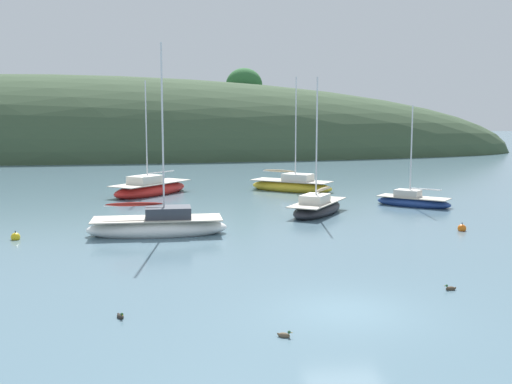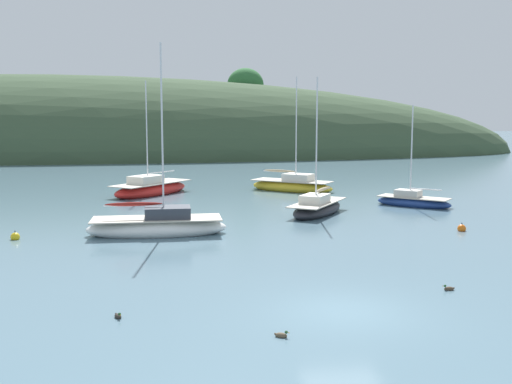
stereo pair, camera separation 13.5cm
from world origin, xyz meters
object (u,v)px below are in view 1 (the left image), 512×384
sailboat_blue_center (158,226)px  sailboat_teal_outer (292,186)px  duck_lone_right (284,335)px  sailboat_navy_dinghy (413,201)px  sailboat_cream_ketch (317,208)px  mooring_buoy_outer (462,228)px  duck_trailing (120,316)px  sailboat_grey_yawl (150,189)px  duck_lead (450,288)px  mooring_buoy_channel (16,237)px

sailboat_blue_center → sailboat_teal_outer: sailboat_blue_center is taller
duck_lone_right → sailboat_navy_dinghy: bearing=60.0°
sailboat_cream_ketch → sailboat_teal_outer: bearing=86.3°
mooring_buoy_outer → duck_trailing: 20.26m
sailboat_grey_yawl → sailboat_cream_ketch: 14.95m
duck_trailing → sailboat_teal_outer: bearing=69.2°
duck_lone_right → duck_lead: 7.47m
sailboat_cream_ketch → duck_lead: size_ratio=19.96×
sailboat_teal_outer → duck_lone_right: size_ratio=22.71×
sailboat_navy_dinghy → mooring_buoy_outer: sailboat_navy_dinghy is taller
duck_lone_right → sailboat_teal_outer: bearing=78.2°
sailboat_grey_yawl → duck_trailing: sailboat_grey_yawl is taller
duck_trailing → duck_lone_right: same height
duck_lead → sailboat_blue_center: bearing=131.8°
sailboat_teal_outer → mooring_buoy_channel: 24.09m
mooring_buoy_channel → sailboat_grey_yawl: bearing=69.7°
sailboat_grey_yawl → duck_trailing: 28.71m
sailboat_cream_ketch → duck_trailing: size_ratio=20.63×
sailboat_navy_dinghy → duck_lead: sailboat_navy_dinghy is taller
sailboat_teal_outer → sailboat_grey_yawl: (-11.13, -0.70, 0.02)m
sailboat_cream_ketch → duck_lone_right: size_ratio=20.87×
sailboat_grey_yawl → duck_lone_right: sailboat_grey_yawl is taller
sailboat_cream_ketch → mooring_buoy_outer: bearing=-46.0°
sailboat_grey_yawl → mooring_buoy_channel: sailboat_grey_yawl is taller
mooring_buoy_channel → duck_trailing: 13.82m
sailboat_grey_yawl → sailboat_navy_dinghy: sailboat_grey_yawl is taller
duck_trailing → mooring_buoy_channel: bearing=115.5°
sailboat_navy_dinghy → duck_lone_right: 25.99m
sailboat_cream_ketch → duck_lead: 16.60m
sailboat_teal_outer → duck_lead: 28.03m
mooring_buoy_channel → sailboat_blue_center: bearing=2.4°
sailboat_cream_ketch → duck_lone_right: sailboat_cream_ketch is taller
mooring_buoy_channel → duck_lead: mooring_buoy_channel is taller
duck_lead → sailboat_grey_yawl: bearing=112.0°
mooring_buoy_channel → mooring_buoy_outer: same height
sailboat_cream_ketch → mooring_buoy_channel: bearing=-161.5°
sailboat_grey_yawl → mooring_buoy_outer: (16.58, -17.15, -0.32)m
sailboat_teal_outer → mooring_buoy_channel: sailboat_teal_outer is taller
sailboat_navy_dinghy → duck_lead: 19.97m
mooring_buoy_channel → duck_lone_right: bearing=-54.5°
sailboat_blue_center → sailboat_cream_ketch: size_ratio=1.16×
sailboat_cream_ketch → mooring_buoy_channel: 17.29m
sailboat_navy_dinghy → mooring_buoy_channel: size_ratio=12.67×
sailboat_cream_ketch → sailboat_navy_dinghy: size_ratio=1.24×
sailboat_blue_center → duck_trailing: 12.80m
sailboat_blue_center → mooring_buoy_outer: bearing=-4.4°
mooring_buoy_channel → mooring_buoy_outer: 22.61m
sailboat_teal_outer → sailboat_grey_yawl: 11.16m
sailboat_grey_yawl → sailboat_navy_dinghy: 19.42m
sailboat_teal_outer → mooring_buoy_outer: bearing=-73.0°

